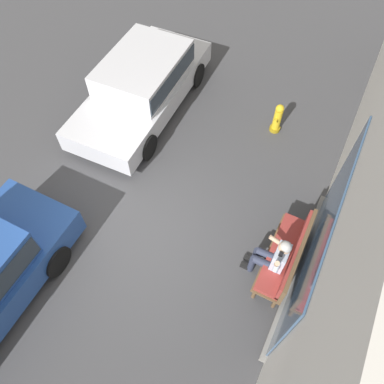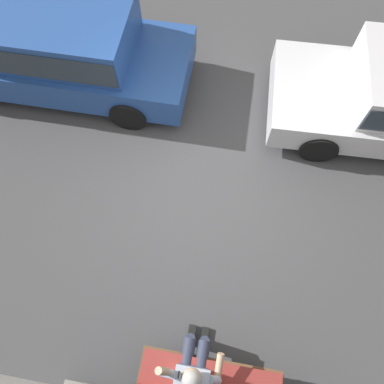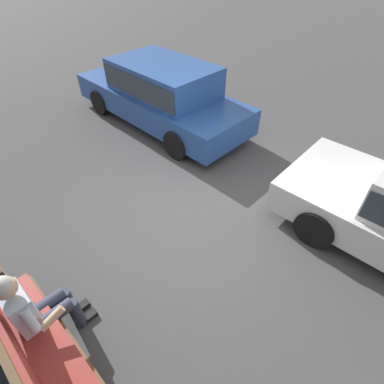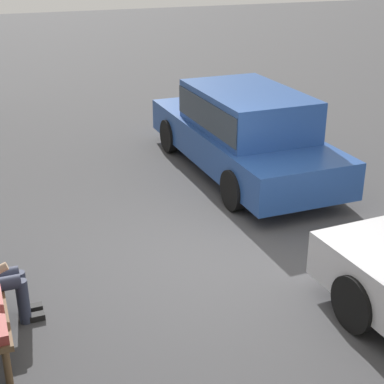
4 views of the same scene
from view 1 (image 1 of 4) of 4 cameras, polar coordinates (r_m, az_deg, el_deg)
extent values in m
plane|color=#424244|center=(7.82, -8.13, -5.94)|extent=(60.00, 60.00, 0.00)
cube|color=beige|center=(5.22, 21.91, -8.17)|extent=(18.00, 0.40, 4.93)
cube|color=#385170|center=(6.36, 18.49, -7.00)|extent=(3.40, 0.03, 2.50)
cube|color=gray|center=(7.47, 15.64, -11.29)|extent=(3.60, 0.12, 0.10)
cylinder|color=brown|center=(7.13, 12.49, -16.16)|extent=(0.07, 0.07, 0.40)
cylinder|color=brown|center=(7.83, 16.44, -5.90)|extent=(0.07, 0.07, 0.40)
cylinder|color=brown|center=(7.12, 9.49, -14.95)|extent=(0.07, 0.07, 0.40)
cylinder|color=brown|center=(7.82, 13.78, -4.82)|extent=(0.07, 0.07, 0.40)
cube|color=brown|center=(7.23, 13.53, -9.50)|extent=(1.75, 0.55, 0.06)
cube|color=maroon|center=(7.16, 13.66, -9.24)|extent=(1.69, 0.49, 0.10)
cube|color=brown|center=(6.97, 15.84, -9.21)|extent=(1.75, 0.07, 0.55)
cube|color=maroon|center=(6.97, 15.37, -9.02)|extent=(1.69, 0.06, 0.47)
cylinder|color=#2D3347|center=(7.02, 10.96, -10.62)|extent=(0.15, 0.42, 0.15)
cylinder|color=#2D3347|center=(7.26, 9.08, -10.76)|extent=(0.12, 0.12, 0.51)
cube|color=black|center=(7.46, 8.27, -11.17)|extent=(0.10, 0.24, 0.07)
cylinder|color=#2D3347|center=(7.10, 11.48, -9.40)|extent=(0.15, 0.42, 0.15)
cylinder|color=#2D3347|center=(7.33, 9.61, -9.58)|extent=(0.12, 0.12, 0.51)
cube|color=black|center=(7.53, 8.80, -10.02)|extent=(0.10, 0.24, 0.07)
cube|color=#2D3347|center=(7.06, 12.82, -10.66)|extent=(0.34, 0.24, 0.14)
cube|color=silver|center=(6.81, 13.26, -9.74)|extent=(0.38, 0.22, 0.56)
sphere|color=tan|center=(6.44, 13.99, -8.23)|extent=(0.22, 0.22, 0.22)
sphere|color=#B7B2AD|center=(6.40, 14.14, -8.13)|extent=(0.20, 0.20, 0.20)
cylinder|color=silver|center=(6.82, 13.96, -7.63)|extent=(0.20, 0.10, 0.28)
cylinder|color=tan|center=(6.95, 12.66, -7.22)|extent=(0.08, 0.27, 0.17)
cylinder|color=silver|center=(6.54, 12.87, -10.85)|extent=(0.25, 0.10, 0.22)
cylinder|color=tan|center=(6.34, 12.81, -10.65)|extent=(0.16, 0.08, 0.25)
cube|color=black|center=(6.38, 13.39, -9.23)|extent=(0.02, 0.07, 0.15)
cube|color=silver|center=(9.69, -7.59, 14.84)|extent=(4.50, 2.00, 0.52)
cube|color=silver|center=(9.44, -7.45, 18.09)|extent=(2.36, 1.70, 0.62)
cube|color=#28333D|center=(9.44, -7.45, 18.09)|extent=(2.32, 1.73, 0.43)
cylinder|color=black|center=(8.67, -6.79, 6.84)|extent=(0.62, 0.20, 0.62)
cylinder|color=black|center=(9.47, -16.22, 10.00)|extent=(0.62, 0.20, 0.62)
cylinder|color=black|center=(10.40, 0.76, 17.42)|extent=(0.62, 0.20, 0.62)
cylinder|color=black|center=(11.07, -8.02, 19.66)|extent=(0.62, 0.20, 0.62)
cylinder|color=black|center=(7.57, -19.95, -9.83)|extent=(0.63, 0.18, 0.63)
cylinder|color=olive|center=(9.56, 12.49, 9.44)|extent=(0.26, 0.26, 0.10)
cylinder|color=gold|center=(9.33, 12.86, 10.79)|extent=(0.19, 0.19, 0.55)
sphere|color=gold|center=(9.10, 13.26, 12.25)|extent=(0.20, 0.20, 0.20)
cylinder|color=gold|center=(9.38, 13.24, 11.67)|extent=(0.10, 0.08, 0.08)
cylinder|color=gold|center=(9.18, 12.66, 10.60)|extent=(0.10, 0.08, 0.08)
camera|label=2|loc=(3.31, 27.65, 26.81)|focal=35.00mm
camera|label=3|loc=(6.19, 24.67, 20.85)|focal=28.00mm
camera|label=4|loc=(9.21, 29.84, 30.81)|focal=55.00mm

